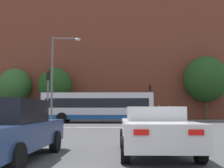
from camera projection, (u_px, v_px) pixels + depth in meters
stop_line_strip at (107, 128)px, 20.03m from camera, size 7.34×0.30×0.01m
far_pavement at (112, 120)px, 34.32m from camera, size 68.16×2.50×0.01m
brick_civic_building at (89, 54)px, 44.57m from camera, size 41.99×13.67×27.26m
car_saloon_left at (6, 130)px, 7.08m from camera, size 2.09×4.96×1.55m
car_roadster_right at (155, 130)px, 8.09m from camera, size 2.02×4.41×1.37m
bus_crossing_lead at (98, 107)px, 27.82m from camera, size 10.78×2.67×2.91m
traffic_light_near_left at (48, 88)px, 21.73m from camera, size 0.26×0.31×4.35m
traffic_light_far_right at (150, 96)px, 33.50m from camera, size 0.26×0.31×4.31m
street_lamp_junction at (57, 70)px, 23.55m from camera, size 2.46×0.36×7.45m
pedestrian_waiting at (169, 112)px, 33.56m from camera, size 0.43×0.28×1.76m
pedestrian_walking_east at (159, 111)px, 34.27m from camera, size 0.37×0.46×1.82m
pedestrian_walking_west at (100, 111)px, 33.79m from camera, size 0.41×0.26×1.84m
tree_by_building at (55, 85)px, 35.72m from camera, size 4.28×4.28×6.62m
tree_kerbside at (205, 79)px, 35.94m from camera, size 5.59×5.59×8.10m
tree_distant at (15, 86)px, 36.93m from camera, size 4.30×4.30×6.71m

